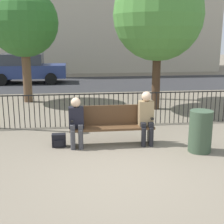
% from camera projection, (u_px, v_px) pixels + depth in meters
% --- Properties ---
extents(ground_plane, '(80.00, 80.00, 0.00)m').
position_uv_depth(ground_plane, '(123.00, 175.00, 5.79)').
color(ground_plane, '#706656').
extents(park_bench, '(1.97, 0.45, 0.92)m').
position_uv_depth(park_bench, '(112.00, 123.00, 7.39)').
color(park_bench, '#4C331E').
rests_on(park_bench, ground).
extents(seated_person_0, '(0.34, 0.39, 1.16)m').
position_uv_depth(seated_person_0, '(76.00, 119.00, 7.13)').
color(seated_person_0, '#3D3D42').
rests_on(seated_person_0, ground).
extents(seated_person_1, '(0.34, 0.39, 1.27)m').
position_uv_depth(seated_person_1, '(146.00, 115.00, 7.32)').
color(seated_person_1, black).
rests_on(seated_person_1, ground).
extents(backpack, '(0.32, 0.22, 0.31)m').
position_uv_depth(backpack, '(59.00, 140.00, 7.26)').
color(backpack, black).
rests_on(backpack, ground).
extents(fence_railing, '(9.01, 0.03, 0.95)m').
position_uv_depth(fence_railing, '(104.00, 106.00, 8.94)').
color(fence_railing, black).
rests_on(fence_railing, ground).
extents(tree_0, '(1.99, 1.99, 4.91)m').
position_uv_depth(tree_0, '(157.00, 1.00, 12.10)').
color(tree_0, brown).
rests_on(tree_0, ground).
extents(tree_1, '(2.60, 2.60, 4.35)m').
position_uv_depth(tree_1, '(24.00, 23.00, 11.72)').
color(tree_1, brown).
rests_on(tree_1, ground).
extents(tree_2, '(3.06, 3.06, 4.75)m').
position_uv_depth(tree_2, '(158.00, 15.00, 10.44)').
color(tree_2, '#422D1E').
rests_on(tree_2, ground).
extents(street_surface, '(24.00, 6.00, 0.01)m').
position_uv_depth(street_surface, '(89.00, 83.00, 17.37)').
color(street_surface, '#2B2B2D').
rests_on(street_surface, ground).
extents(parked_car_0, '(4.20, 1.94, 1.62)m').
position_uv_depth(parked_car_0, '(26.00, 68.00, 17.32)').
color(parked_car_0, navy).
rests_on(parked_car_0, ground).
extents(trash_bin, '(0.50, 0.50, 0.94)m').
position_uv_depth(trash_bin, '(200.00, 131.00, 6.88)').
color(trash_bin, '#384C38').
rests_on(trash_bin, ground).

